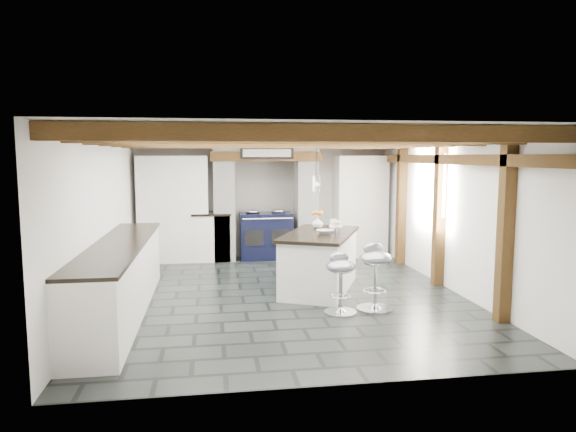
{
  "coord_description": "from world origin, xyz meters",
  "views": [
    {
      "loc": [
        -1.04,
        -7.18,
        2.01
      ],
      "look_at": [
        0.1,
        0.4,
        1.1
      ],
      "focal_mm": 32.0,
      "sensor_mm": 36.0,
      "label": 1
    }
  ],
  "objects": [
    {
      "name": "range_cooker",
      "position": [
        0.0,
        2.68,
        0.47
      ],
      "size": [
        1.0,
        0.63,
        0.99
      ],
      "color": "black",
      "rests_on": "ground"
    },
    {
      "name": "kitchen_island",
      "position": [
        0.55,
        0.21,
        0.44
      ],
      "size": [
        1.56,
        1.97,
        1.15
      ],
      "rotation": [
        0.0,
        0.0,
        -0.43
      ],
      "color": "white",
      "rests_on": "ground"
    },
    {
      "name": "ground",
      "position": [
        0.0,
        0.0,
        0.0
      ],
      "size": [
        6.0,
        6.0,
        0.0
      ],
      "primitive_type": "plane",
      "color": "black",
      "rests_on": "ground"
    },
    {
      "name": "bar_stool_far",
      "position": [
        0.57,
        -0.99,
        0.49
      ],
      "size": [
        0.44,
        0.44,
        0.78
      ],
      "rotation": [
        0.0,
        0.0,
        0.17
      ],
      "color": "silver",
      "rests_on": "ground"
    },
    {
      "name": "bar_stool_near",
      "position": [
        1.04,
        -0.91,
        0.55
      ],
      "size": [
        0.54,
        0.54,
        0.88
      ],
      "rotation": [
        0.0,
        0.0,
        0.3
      ],
      "color": "silver",
      "rests_on": "ground"
    },
    {
      "name": "room_shell",
      "position": [
        -0.61,
        1.42,
        1.07
      ],
      "size": [
        6.0,
        6.03,
        6.0
      ],
      "color": "white",
      "rests_on": "ground"
    }
  ]
}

